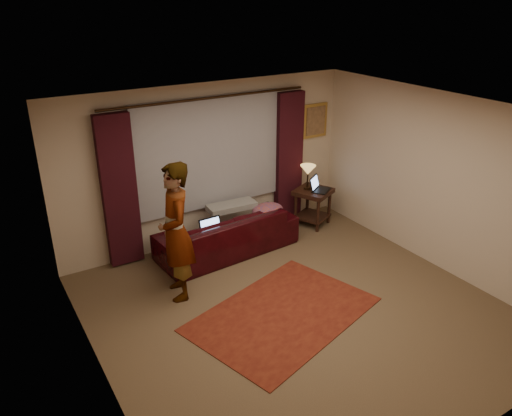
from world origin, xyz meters
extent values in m
cube|color=brown|center=(0.00, 0.00, -0.01)|extent=(5.00, 5.00, 0.01)
cube|color=silver|center=(0.00, 0.00, 2.60)|extent=(5.00, 5.00, 0.02)
cube|color=beige|center=(0.00, 2.50, 1.30)|extent=(5.00, 0.02, 2.60)
cube|color=beige|center=(0.00, -2.50, 1.30)|extent=(5.00, 0.02, 2.60)
cube|color=beige|center=(-2.50, 0.00, 1.30)|extent=(0.02, 5.00, 2.60)
cube|color=beige|center=(2.50, 0.00, 1.30)|extent=(0.02, 5.00, 2.60)
cube|color=#97969E|center=(0.00, 2.44, 1.50)|extent=(2.50, 0.05, 1.80)
cube|color=black|center=(-1.50, 2.39, 1.18)|extent=(0.50, 0.14, 2.30)
cube|color=black|center=(1.50, 2.39, 1.18)|extent=(0.50, 0.14, 2.30)
cylinder|color=black|center=(0.00, 2.39, 2.38)|extent=(0.04, 0.04, 3.40)
cube|color=#BD9441|center=(2.10, 2.47, 1.75)|extent=(0.50, 0.04, 0.60)
imported|color=black|center=(0.00, 1.90, 0.45)|extent=(2.32, 1.14, 0.91)
cube|color=gray|center=(0.20, 2.11, 0.91)|extent=(0.82, 0.37, 0.09)
ellipsoid|color=#7D4254|center=(0.71, 1.83, 0.57)|extent=(0.62, 0.52, 0.23)
cube|color=maroon|center=(-0.21, 0.02, 0.01)|extent=(2.69, 2.16, 0.01)
cube|color=black|center=(1.77, 2.00, 0.33)|extent=(0.76, 0.76, 0.66)
imported|color=gray|center=(-1.15, 1.17, 0.95)|extent=(0.66, 0.66, 1.91)
camera|label=1|loc=(-3.32, -4.37, 3.88)|focal=35.00mm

